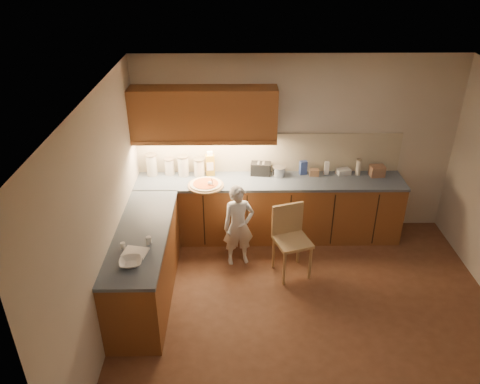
{
  "coord_description": "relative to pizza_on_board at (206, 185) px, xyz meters",
  "views": [
    {
      "loc": [
        -0.87,
        -4.14,
        3.89
      ],
      "look_at": [
        -0.8,
        1.2,
        1.0
      ],
      "focal_mm": 35.0,
      "sensor_mm": 36.0,
      "label": 1
    }
  ],
  "objects": [
    {
      "name": "card_box_b",
      "position": [
        2.42,
        0.29,
        0.06
      ],
      "size": [
        0.21,
        0.17,
        0.16
      ],
      "primitive_type": "cube",
      "rotation": [
        0.0,
        0.0,
        0.09
      ],
      "color": "#9D7154",
      "rests_on": "l_counter"
    },
    {
      "name": "spice_jar_b",
      "position": [
        -0.56,
        -1.36,
        0.02
      ],
      "size": [
        0.08,
        0.08,
        0.08
      ],
      "primitive_type": "cylinder",
      "rotation": [
        0.0,
        0.0,
        0.3
      ],
      "color": "silver",
      "rests_on": "l_counter"
    },
    {
      "name": "upper_cabinets",
      "position": [
        -0.01,
        0.3,
        0.91
      ],
      "size": [
        1.95,
        0.36,
        0.73
      ],
      "color": "brown",
      "rests_on": "ground"
    },
    {
      "name": "dough_cloth",
      "position": [
        -0.68,
        -1.54,
        -0.01
      ],
      "size": [
        0.29,
        0.25,
        0.02
      ],
      "primitive_type": "cube",
      "rotation": [
        0.0,
        0.0,
        -0.2
      ],
      "color": "white",
      "rests_on": "l_counter"
    },
    {
      "name": "canister_d",
      "position": [
        -0.11,
        0.33,
        0.11
      ],
      "size": [
        0.16,
        0.16,
        0.26
      ],
      "rotation": [
        0.0,
        0.0,
        -0.25
      ],
      "color": "white",
      "rests_on": "l_counter"
    },
    {
      "name": "white_bottle",
      "position": [
        1.71,
        0.36,
        0.07
      ],
      "size": [
        0.06,
        0.06,
        0.19
      ],
      "primitive_type": "cube",
      "rotation": [
        0.0,
        0.0,
        -0.03
      ],
      "color": "white",
      "rests_on": "l_counter"
    },
    {
      "name": "spice_jar_a",
      "position": [
        -0.83,
        -1.45,
        0.01
      ],
      "size": [
        0.07,
        0.07,
        0.07
      ],
      "primitive_type": "cylinder",
      "rotation": [
        0.0,
        0.0,
        -0.38
      ],
      "color": "white",
      "rests_on": "l_counter"
    },
    {
      "name": "child",
      "position": [
        0.44,
        -0.46,
        -0.37
      ],
      "size": [
        0.47,
        0.36,
        1.14
      ],
      "primitive_type": "imported",
      "rotation": [
        0.0,
        0.0,
        0.22
      ],
      "color": "silver",
      "rests_on": "ground"
    },
    {
      "name": "toaster",
      "position": [
        0.77,
        0.35,
        0.07
      ],
      "size": [
        0.3,
        0.19,
        0.18
      ],
      "rotation": [
        0.0,
        0.0,
        -0.13
      ],
      "color": "black",
      "rests_on": "l_counter"
    },
    {
      "name": "tall_jar",
      "position": [
        2.16,
        0.33,
        0.1
      ],
      "size": [
        0.08,
        0.08,
        0.24
      ],
      "rotation": [
        0.0,
        0.0,
        -0.32
      ],
      "color": "silver",
      "rests_on": "l_counter"
    },
    {
      "name": "canister_b",
      "position": [
        -0.54,
        0.38,
        0.1
      ],
      "size": [
        0.14,
        0.14,
        0.25
      ],
      "rotation": [
        0.0,
        0.0,
        0.43
      ],
      "color": "silver",
      "rests_on": "l_counter"
    },
    {
      "name": "blue_box",
      "position": [
        1.37,
        0.36,
        0.08
      ],
      "size": [
        0.11,
        0.09,
        0.2
      ],
      "primitive_type": "cube",
      "rotation": [
        0.0,
        0.0,
        0.23
      ],
      "color": "#354D9F",
      "rests_on": "l_counter"
    },
    {
      "name": "wooden_chair",
      "position": [
        1.11,
        -0.65,
        -0.4
      ],
      "size": [
        0.53,
        0.53,
        0.94
      ],
      "rotation": [
        0.0,
        0.0,
        0.31
      ],
      "color": "tan",
      "rests_on": "ground"
    },
    {
      "name": "mixing_bowl",
      "position": [
        -0.69,
        -1.75,
        0.01
      ],
      "size": [
        0.27,
        0.27,
        0.06
      ],
      "primitive_type": "imported",
      "rotation": [
        0.0,
        0.0,
        0.17
      ],
      "color": "silver",
      "rests_on": "l_counter"
    },
    {
      "name": "card_box_a",
      "position": [
        1.53,
        0.31,
        0.02
      ],
      "size": [
        0.14,
        0.1,
        0.09
      ],
      "primitive_type": "cube",
      "rotation": [
        0.0,
        0.0,
        -0.09
      ],
      "color": "#9C7554",
      "rests_on": "l_counter"
    },
    {
      "name": "canister_c",
      "position": [
        -0.33,
        0.34,
        0.13
      ],
      "size": [
        0.16,
        0.16,
        0.3
      ],
      "rotation": [
        0.0,
        0.0,
        0.02
      ],
      "color": "white",
      "rests_on": "l_counter"
    },
    {
      "name": "l_counter",
      "position": [
        0.34,
        -0.27,
        -0.48
      ],
      "size": [
        3.77,
        2.62,
        0.92
      ],
      "color": "brown",
      "rests_on": "ground"
    },
    {
      "name": "canister_a",
      "position": [
        -0.78,
        0.36,
        0.14
      ],
      "size": [
        0.16,
        0.16,
        0.32
      ],
      "rotation": [
        0.0,
        0.0,
        0.08
      ],
      "color": "beige",
      "rests_on": "l_counter"
    },
    {
      "name": "flat_pack",
      "position": [
        1.96,
        0.36,
        0.02
      ],
      "size": [
        0.22,
        0.17,
        0.08
      ],
      "primitive_type": "cube",
      "rotation": [
        0.0,
        0.0,
        0.23
      ],
      "color": "silver",
      "rests_on": "l_counter"
    },
    {
      "name": "steel_pot",
      "position": [
        1.02,
        0.3,
        0.05
      ],
      "size": [
        0.19,
        0.19,
        0.14
      ],
      "color": "#AEAEB3",
      "rests_on": "l_counter"
    },
    {
      "name": "oil_jug",
      "position": [
        0.05,
        0.35,
        0.14
      ],
      "size": [
        0.13,
        0.1,
        0.36
      ],
      "rotation": [
        0.0,
        0.0,
        0.14
      ],
      "color": "#B89324",
      "rests_on": "l_counter"
    },
    {
      "name": "pizza_on_board",
      "position": [
        0.0,
        0.0,
        0.0
      ],
      "size": [
        0.49,
        0.49,
        0.2
      ],
      "rotation": [
        0.0,
        0.0,
        0.2
      ],
      "color": "tan",
      "rests_on": "l_counter"
    },
    {
      "name": "room",
      "position": [
        1.26,
        -1.52,
        0.73
      ],
      "size": [
        4.54,
        4.5,
        2.62
      ],
      "color": "brown",
      "rests_on": "ground"
    },
    {
      "name": "backsplash",
      "position": [
        0.89,
        0.46,
        0.27
      ],
      "size": [
        3.75,
        0.02,
        0.58
      ],
      "primitive_type": "cube",
      "color": "#C4B898",
      "rests_on": "l_counter"
    }
  ]
}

